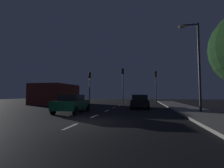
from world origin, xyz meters
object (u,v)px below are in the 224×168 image
traffic_signal_right (156,81)px  car_stopped_ahead (140,101)px  car_adjacent_lane (72,103)px  traffic_signal_left (90,82)px  street_lamp_right (196,59)px  traffic_signal_center (123,79)px

traffic_signal_right → car_stopped_ahead: size_ratio=1.07×
traffic_signal_right → car_adjacent_lane: bearing=-122.3°
traffic_signal_left → car_adjacent_lane: traffic_signal_left is taller
car_stopped_ahead → street_lamp_right: (4.67, -4.13, 3.64)m
car_stopped_ahead → car_adjacent_lane: size_ratio=0.98×
traffic_signal_center → car_adjacent_lane: bearing=-102.7°
traffic_signal_right → car_adjacent_lane: 14.38m
car_stopped_ahead → car_adjacent_lane: bearing=-134.3°
traffic_signal_right → car_stopped_ahead: traffic_signal_right is taller
traffic_signal_left → traffic_signal_right: size_ratio=1.02×
traffic_signal_left → traffic_signal_right: (10.12, -0.00, -0.07)m
traffic_signal_center → car_adjacent_lane: (-2.70, -11.94, -3.03)m
traffic_signal_right → street_lamp_right: 10.88m
traffic_signal_right → car_stopped_ahead: bearing=-108.5°
traffic_signal_center → street_lamp_right: size_ratio=0.74×
traffic_signal_center → car_stopped_ahead: bearing=-67.1°
traffic_signal_left → street_lamp_right: size_ratio=0.68×
traffic_signal_left → car_adjacent_lane: size_ratio=1.08×
traffic_signal_left → street_lamp_right: (12.65, -10.54, 0.87)m
car_adjacent_lane → traffic_signal_center: bearing=77.3°
traffic_signal_right → car_adjacent_lane: (-7.54, -11.94, -2.69)m
traffic_signal_center → car_adjacent_lane: 12.61m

